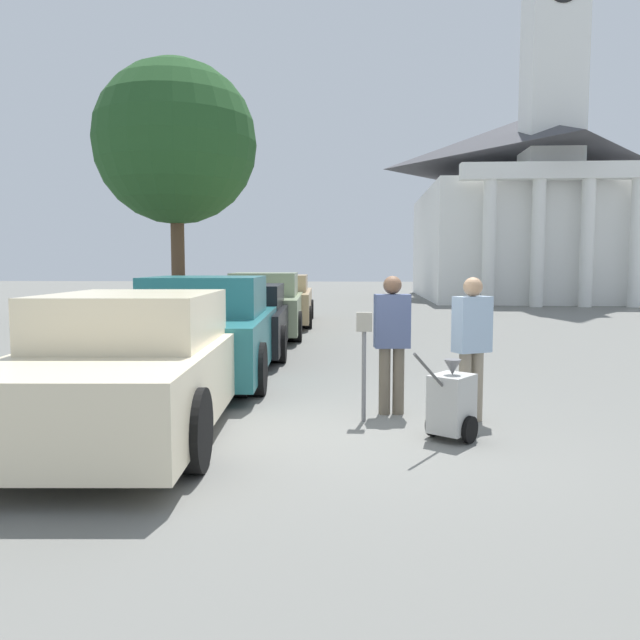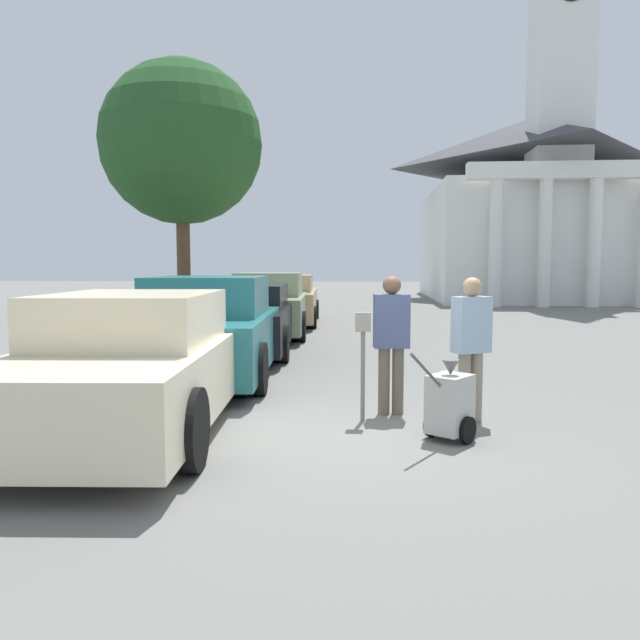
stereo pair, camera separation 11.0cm
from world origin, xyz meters
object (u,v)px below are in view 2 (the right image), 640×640
church (530,194)px  parked_car_tan (286,301)px  parked_car_teal (211,330)px  equipment_cart (450,403)px  parked_car_sage (270,306)px  parking_meter (363,345)px  parked_car_cream (139,364)px  person_supervisor (471,340)px  person_worker (391,336)px  parked_car_black (247,319)px

church → parked_car_tan: bearing=-126.5°
parked_car_teal → equipment_cart: parked_car_teal is taller
parked_car_sage → parking_meter: (2.49, -8.85, 0.15)m
parked_car_cream → parked_car_sage: 9.29m
parking_meter → person_supervisor: (1.24, 0.07, 0.06)m
parked_car_tan → parked_car_cream: bearing=-93.5°
parking_meter → person_worker: (0.34, 0.37, 0.07)m
parking_meter → person_supervisor: person_supervisor is taller
person_supervisor → parked_car_black: bearing=-83.6°
parked_car_teal → church: size_ratio=0.21×
parked_car_sage → parking_meter: size_ratio=4.06×
parked_car_cream → parked_car_black: (-0.00, 6.20, -0.04)m
parked_car_teal → parked_car_sage: size_ratio=0.96×
equipment_cart → parked_car_cream: bearing=-148.6°
parked_car_teal → person_supervisor: bearing=-39.1°
parked_car_black → parked_car_sage: parked_car_sage is taller
parked_car_cream → equipment_cart: (3.39, -0.28, -0.32)m
parked_car_cream → parked_car_black: size_ratio=0.97×
parked_car_sage → person_worker: bearing=-75.1°
person_supervisor → equipment_cart: bearing=40.3°
person_worker → equipment_cart: (0.57, -1.09, -0.57)m
parked_car_teal → parking_meter: (2.49, -2.74, 0.14)m
parked_car_cream → church: (11.04, 27.36, 4.79)m
parked_car_sage → person_worker: person_worker is taller
person_worker → person_supervisor: bearing=154.5°
parked_car_black → church: bearing=58.9°
parked_car_sage → church: church is taller
parked_car_teal → person_worker: bearing=-43.5°
parked_car_sage → person_supervisor: 9.54m
parked_car_teal → parked_car_black: (-0.00, 3.02, -0.09)m
parked_car_black → person_worker: size_ratio=3.15×
parking_meter → person_worker: size_ratio=0.76×
parked_car_sage → equipment_cart: bearing=-74.0°
parked_car_sage → church: size_ratio=0.21×
parked_car_cream → parked_car_sage: size_ratio=0.99×
parked_car_black → parked_car_tan: parked_car_tan is taller
parked_car_tan → person_supervisor: person_supervisor is taller
church → parking_meter: bearing=-107.6°
parked_car_sage → parking_meter: bearing=-77.9°
parked_car_teal → parked_car_black: size_ratio=0.94×
parked_car_black → parked_car_sage: (0.00, 3.09, 0.08)m
person_worker → person_supervisor: size_ratio=1.01×
person_supervisor → person_worker: bearing=-45.2°
parked_car_cream → parking_meter: size_ratio=4.03×
parked_car_cream → person_supervisor: size_ratio=3.06×
equipment_cart → parked_car_black: bearing=153.7°
person_supervisor → equipment_cart: 1.02m
parked_car_teal → person_worker: person_worker is taller
equipment_cart → parked_car_tan: bearing=141.0°
parking_meter → equipment_cart: bearing=-38.4°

